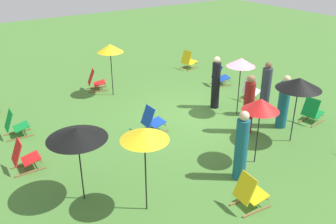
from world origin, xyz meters
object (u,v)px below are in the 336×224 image
object	(u,v)px
deckchair_11	(312,112)
person_3	(283,103)
deckchair_4	(15,125)
deckchair_6	(250,193)
umbrella_2	(261,105)
person_0	(216,84)
person_4	(265,91)
person_1	(241,147)
person_2	(249,106)
deckchair_0	(188,61)
deckchair_5	(251,90)
umbrella_1	(144,135)
umbrella_4	(241,62)
umbrella_3	(77,133)
deckchair_3	(95,81)
deckchair_9	(220,76)
umbrella_5	(299,83)
umbrella_0	(110,48)
deckchair_8	(152,121)
deckchair_1	(24,157)

from	to	relation	value
deckchair_11	person_3	world-z (taller)	person_3
deckchair_4	deckchair_6	world-z (taller)	same
person_3	umbrella_2	bearing A→B (deg)	97.40
person_0	person_4	bearing A→B (deg)	86.16
person_1	person_2	world-z (taller)	person_2
deckchair_0	deckchair_11	size ratio (longest dim) A/B	1.00
deckchair_5	umbrella_1	distance (m)	7.10
umbrella_4	person_2	size ratio (longest dim) A/B	1.07
umbrella_2	umbrella_3	size ratio (longest dim) A/B	1.00
umbrella_2	person_1	world-z (taller)	umbrella_2
deckchair_3	deckchair_6	bearing A→B (deg)	-163.48
person_4	person_0	bearing A→B (deg)	41.76
umbrella_3	person_4	xyz separation A→B (m)	(0.86, -6.62, -0.80)
deckchair_3	person_4	bearing A→B (deg)	-127.37
deckchair_4	umbrella_4	size ratio (longest dim) A/B	0.43
deckchair_9	umbrella_4	distance (m)	3.10
deckchair_3	umbrella_5	xyz separation A→B (m)	(-6.85, -3.03, 1.40)
umbrella_2	deckchair_9	bearing A→B (deg)	-31.84
umbrella_4	person_1	distance (m)	3.82
umbrella_0	person_0	size ratio (longest dim) A/B	1.07
deckchair_6	deckchair_3	bearing A→B (deg)	4.66
deckchair_5	umbrella_4	size ratio (longest dim) A/B	0.44
umbrella_2	umbrella_5	world-z (taller)	umbrella_5
deckchair_6	person_1	world-z (taller)	person_1
umbrella_2	umbrella_4	world-z (taller)	umbrella_4
person_1	person_2	distance (m)	2.46
person_3	deckchair_6	bearing A→B (deg)	104.13
deckchair_8	umbrella_5	bearing A→B (deg)	-132.27
deckchair_5	deckchair_11	size ratio (longest dim) A/B	1.01
umbrella_1	person_3	world-z (taller)	umbrella_1
deckchair_5	person_2	world-z (taller)	person_2
umbrella_3	person_1	distance (m)	3.77
deckchair_3	person_4	distance (m)	6.38
deckchair_1	person_1	distance (m)	5.34
deckchair_1	deckchair_5	size ratio (longest dim) A/B	0.99
deckchair_1	person_1	xyz separation A→B (m)	(-3.24, -4.22, 0.48)
deckchair_5	deckchair_8	size ratio (longest dim) A/B	1.01
umbrella_2	person_0	size ratio (longest dim) A/B	0.99
deckchair_8	deckchair_6	bearing A→B (deg)	178.21
umbrella_5	person_3	xyz separation A→B (m)	(0.77, -0.48, -0.98)
deckchair_4	deckchair_5	world-z (taller)	same
person_3	umbrella_4	bearing A→B (deg)	1.05
person_3	deckchair_11	bearing A→B (deg)	-125.12
umbrella_2	person_1	bearing A→B (deg)	108.71
deckchair_3	umbrella_0	size ratio (longest dim) A/B	0.45
deckchair_4	deckchair_3	bearing A→B (deg)	-55.85
deckchair_3	person_2	size ratio (longest dim) A/B	0.48
deckchair_5	person_0	xyz separation A→B (m)	(0.19, 1.53, 0.50)
deckchair_0	person_2	xyz separation A→B (m)	(-5.88, 2.20, 0.50)
umbrella_2	person_3	xyz separation A→B (m)	(1.00, -2.15, -0.84)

